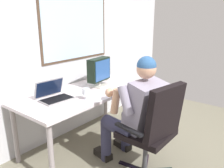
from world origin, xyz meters
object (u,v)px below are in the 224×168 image
person_seated (135,111)px  crt_monitor (99,70)px  laptop (53,94)px  wine_glass (86,92)px  desk_speaker (105,74)px  desk (85,97)px  office_chair (155,126)px

person_seated → crt_monitor: person_seated is taller
person_seated → crt_monitor: bearing=69.0°
laptop → wine_glass: bearing=-53.5°
desk_speaker → wine_glass: bearing=-153.4°
desk → laptop: 0.43m
crt_monitor → desk_speaker: crt_monitor is taller
desk_speaker → crt_monitor: bearing=-151.3°
desk → wine_glass: (-0.19, -0.22, 0.16)m
office_chair → crt_monitor: size_ratio=2.70×
person_seated → wine_glass: size_ratio=9.82×
desk → person_seated: size_ratio=1.35×
desk → person_seated: bearing=-90.9°
desk → wine_glass: wine_glass is taller
laptop → desk: bearing=-11.1°
desk_speaker → person_seated: bearing=-123.0°
laptop → desk_speaker: 1.00m
desk → wine_glass: size_ratio=13.30×
desk_speaker → laptop: bearing=-174.6°
office_chair → person_seated: bearing=80.9°
crt_monitor → wine_glass: (-0.47, -0.22, -0.13)m
desk → desk_speaker: (0.59, 0.17, 0.15)m
person_seated → laptop: person_seated is taller
person_seated → laptop: (-0.39, 0.84, 0.11)m
office_chair → crt_monitor: crt_monitor is taller
person_seated → office_chair: bearing=-99.1°
office_chair → crt_monitor: bearing=71.8°
person_seated → wine_glass: (-0.17, 0.54, 0.14)m
desk → person_seated: 0.76m
office_chair → person_seated: 0.27m
laptop → wine_glass: size_ratio=2.93×
desk → desk_speaker: desk_speaker is taller
crt_monitor → desk: bearing=-179.5°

